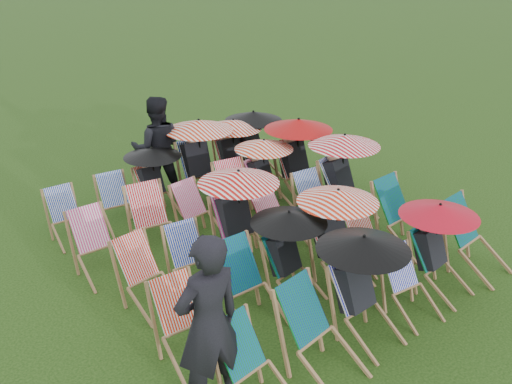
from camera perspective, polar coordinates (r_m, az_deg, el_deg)
ground at (r=8.63m, az=0.61°, el=-6.52°), size 100.00×100.00×0.00m
deckchair_0 at (r=5.96m, az=0.01°, el=-17.33°), size 0.68×0.89×0.90m
deckchair_1 at (r=6.33m, az=6.66°, el=-13.98°), size 0.79×1.01×1.02m
deckchair_2 at (r=6.83m, az=10.80°, el=-9.32°), size 1.10×1.14×1.30m
deckchair_3 at (r=7.48m, az=15.31°, el=-9.03°), size 0.64×0.82×0.83m
deckchair_4 at (r=7.94m, az=17.89°, el=-5.31°), size 1.04×1.11×1.24m
deckchair_5 at (r=8.66m, az=21.21°, el=-4.34°), size 0.74×0.99×1.02m
deckchair_6 at (r=6.54m, az=-6.87°, el=-13.11°), size 0.67×0.89×0.92m
deckchair_7 at (r=7.05m, az=-0.54°, el=-9.46°), size 0.67×0.93×1.00m
deckchair_8 at (r=7.49m, az=3.57°, el=-6.17°), size 1.00×1.08×1.19m
deckchair_9 at (r=7.86m, az=8.28°, el=-4.27°), size 1.11×1.15×1.32m
deckchair_10 at (r=8.46m, az=11.22°, el=-4.20°), size 0.60×0.84×0.90m
deckchair_11 at (r=8.98m, az=14.73°, el=-2.33°), size 0.72×0.98×1.03m
deckchair_12 at (r=7.48m, az=-10.75°, el=-8.22°), size 0.68×0.89×0.90m
deckchair_13 at (r=7.74m, az=-6.33°, el=-6.87°), size 0.66×0.86×0.86m
deckchair_14 at (r=8.19m, az=-1.60°, el=-2.45°), size 1.17×1.24×1.39m
deckchair_15 at (r=8.73m, az=2.22°, el=-2.54°), size 0.78×0.98×0.97m
deckchair_16 at (r=9.29m, az=6.28°, el=-1.15°), size 0.69×0.90×0.91m
deckchair_17 at (r=9.68m, az=9.00°, el=1.68°), size 1.20×1.29×1.42m
deckchair_18 at (r=8.29m, az=-15.53°, el=-5.21°), size 0.64×0.87×0.92m
deckchair_19 at (r=8.70m, az=-10.16°, el=-2.98°), size 0.80×1.00×0.98m
deckchair_20 at (r=9.03m, az=-5.72°, el=-2.04°), size 0.67×0.86×0.87m
deckchair_21 at (r=9.49m, az=-1.65°, el=-0.23°), size 0.78×0.98×0.97m
deckchair_22 at (r=9.94m, az=1.05°, el=1.91°), size 1.02×1.12×1.22m
deckchair_23 at (r=10.31m, az=4.38°, el=3.43°), size 1.23×1.28×1.46m
deckchair_24 at (r=9.38m, az=-18.30°, el=-2.37°), size 0.58×0.78×0.81m
deckchair_25 at (r=9.61m, az=-13.60°, el=-1.06°), size 0.65×0.84×0.84m
deckchair_26 at (r=9.86m, az=-10.04°, el=1.17°), size 0.98×1.03×1.16m
deckchair_27 at (r=10.28m, az=-5.59°, el=3.33°), size 1.22×1.30×1.45m
deckchair_28 at (r=10.80m, az=-2.22°, el=3.98°), size 1.09×1.15×1.29m
deckchair_29 at (r=11.19m, az=0.00°, el=4.83°), size 1.12×1.22×1.33m
person_left at (r=5.67m, az=-4.79°, el=-13.06°), size 0.75×0.52×1.96m
person_rear at (r=10.37m, az=-9.86°, el=4.33°), size 1.16×1.08×1.90m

